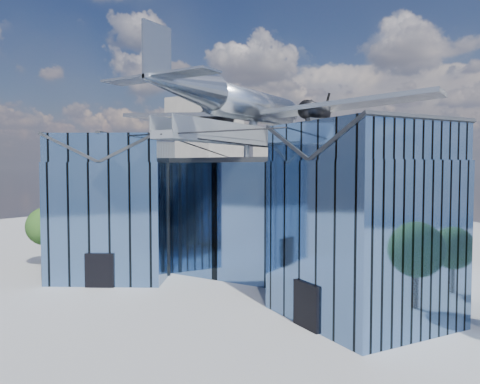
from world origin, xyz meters
The scene contains 5 objects.
ground_plane centered at (0.00, 0.00, 0.00)m, with size 120.00×120.00×0.00m, color gray.
museum centered at (0.00, 5.82, 5.54)m, with size 32.88×24.50×17.60m.
bg_towers centered at (1.45, 50.49, 10.01)m, with size 77.00×24.50×26.00m.
tree_plaza_w centered at (-18.71, -1.82, 3.67)m, with size 4.18×4.18×5.43m.
tree_side_w centered at (-26.60, 7.02, 3.38)m, with size 3.80×3.80×5.00m.
Camera 1 is at (19.08, -28.53, 9.09)m, focal length 35.00 mm.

